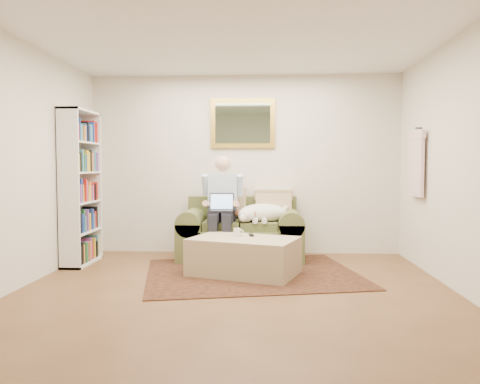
# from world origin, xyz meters

# --- Properties ---
(room_shell) EXTENTS (4.51, 5.00, 2.61)m
(room_shell) POSITION_xyz_m (0.00, 0.35, 1.30)
(room_shell) COLOR brown
(room_shell) RESTS_ON ground
(rug) EXTENTS (2.80, 2.42, 0.01)m
(rug) POSITION_xyz_m (0.15, 1.14, 0.01)
(rug) COLOR black
(rug) RESTS_ON room_shell
(sofa) EXTENTS (1.68, 0.86, 1.01)m
(sofa) POSITION_xyz_m (-0.03, 2.04, 0.29)
(sofa) COLOR brown
(sofa) RESTS_ON room_shell
(seated_man) EXTENTS (0.55, 0.79, 1.42)m
(seated_man) POSITION_xyz_m (-0.28, 1.89, 0.71)
(seated_man) COLOR #8CABD8
(seated_man) RESTS_ON sofa
(laptop) EXTENTS (0.33, 0.26, 0.24)m
(laptop) POSITION_xyz_m (-0.28, 1.82, 0.74)
(laptop) COLOR black
(laptop) RESTS_ON seated_man
(sleeping_dog) EXTENTS (0.69, 0.44, 0.26)m
(sleeping_dog) POSITION_xyz_m (0.28, 1.95, 0.64)
(sleeping_dog) COLOR white
(sleeping_dog) RESTS_ON sofa
(ottoman) EXTENTS (1.38, 1.11, 0.44)m
(ottoman) POSITION_xyz_m (0.06, 1.08, 0.22)
(ottoman) COLOR tan
(ottoman) RESTS_ON room_shell
(coffee_mug) EXTENTS (0.08, 0.08, 0.10)m
(coffee_mug) POSITION_xyz_m (-0.03, 1.18, 0.49)
(coffee_mug) COLOR white
(coffee_mug) RESTS_ON ottoman
(tv_remote) EXTENTS (0.07, 0.16, 0.02)m
(tv_remote) POSITION_xyz_m (0.14, 1.24, 0.45)
(tv_remote) COLOR black
(tv_remote) RESTS_ON ottoman
(bookshelf) EXTENTS (0.28, 0.80, 2.00)m
(bookshelf) POSITION_xyz_m (-2.10, 1.60, 1.00)
(bookshelf) COLOR white
(bookshelf) RESTS_ON room_shell
(wall_mirror) EXTENTS (0.94, 0.04, 0.72)m
(wall_mirror) POSITION_xyz_m (-0.03, 2.47, 1.90)
(wall_mirror) COLOR gold
(wall_mirror) RESTS_ON room_shell
(hanging_shirt) EXTENTS (0.06, 0.52, 0.90)m
(hanging_shirt) POSITION_xyz_m (2.19, 1.60, 1.35)
(hanging_shirt) COLOR #FACED3
(hanging_shirt) RESTS_ON room_shell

